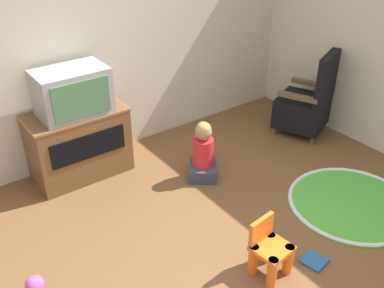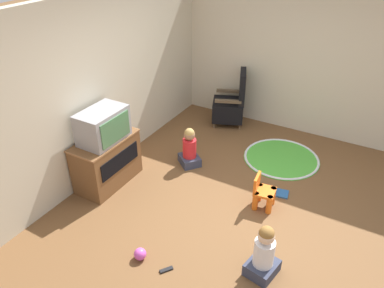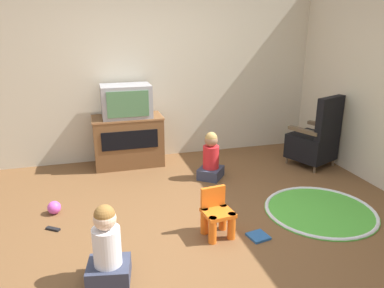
{
  "view_description": "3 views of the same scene",
  "coord_description": "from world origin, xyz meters",
  "px_view_note": "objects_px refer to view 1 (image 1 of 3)",
  "views": [
    {
      "loc": [
        -1.75,
        -1.96,
        2.66
      ],
      "look_at": [
        0.04,
        0.49,
        0.87
      ],
      "focal_mm": 42.0,
      "sensor_mm": 36.0,
      "label": 1
    },
    {
      "loc": [
        -3.59,
        -1.37,
        3.31
      ],
      "look_at": [
        -0.04,
        0.66,
        0.83
      ],
      "focal_mm": 35.0,
      "sensor_mm": 36.0,
      "label": 2
    },
    {
      "loc": [
        -0.86,
        -3.26,
        1.97
      ],
      "look_at": [
        0.24,
        0.65,
        0.64
      ],
      "focal_mm": 35.0,
      "sensor_mm": 36.0,
      "label": 3
    }
  ],
  "objects_px": {
    "tv_cabinet": "(79,143)",
    "toy_ball": "(35,285)",
    "television": "(72,92)",
    "yellow_kid_chair": "(269,252)",
    "black_armchair": "(307,104)",
    "child_watching_center": "(203,154)",
    "book": "(314,261)"
  },
  "relations": [
    {
      "from": "black_armchair",
      "to": "yellow_kid_chair",
      "type": "bearing_deg",
      "value": 12.36
    },
    {
      "from": "tv_cabinet",
      "to": "yellow_kid_chair",
      "type": "height_order",
      "value": "tv_cabinet"
    },
    {
      "from": "black_armchair",
      "to": "child_watching_center",
      "type": "xyz_separation_m",
      "value": [
        -1.55,
        -0.02,
        -0.11
      ]
    },
    {
      "from": "child_watching_center",
      "to": "toy_ball",
      "type": "relative_size",
      "value": 4.45
    },
    {
      "from": "child_watching_center",
      "to": "television",
      "type": "bearing_deg",
      "value": 90.19
    },
    {
      "from": "book",
      "to": "yellow_kid_chair",
      "type": "bearing_deg",
      "value": 146.21
    },
    {
      "from": "television",
      "to": "yellow_kid_chair",
      "type": "relative_size",
      "value": 1.44
    },
    {
      "from": "toy_ball",
      "to": "child_watching_center",
      "type": "bearing_deg",
      "value": 13.76
    },
    {
      "from": "black_armchair",
      "to": "yellow_kid_chair",
      "type": "height_order",
      "value": "black_armchair"
    },
    {
      "from": "television",
      "to": "black_armchair",
      "type": "relative_size",
      "value": 0.65
    },
    {
      "from": "television",
      "to": "toy_ball",
      "type": "bearing_deg",
      "value": -127.46
    },
    {
      "from": "tv_cabinet",
      "to": "book",
      "type": "height_order",
      "value": "tv_cabinet"
    },
    {
      "from": "tv_cabinet",
      "to": "television",
      "type": "relative_size",
      "value": 1.45
    },
    {
      "from": "toy_ball",
      "to": "television",
      "type": "bearing_deg",
      "value": 52.54
    },
    {
      "from": "black_armchair",
      "to": "yellow_kid_chair",
      "type": "xyz_separation_m",
      "value": [
        -1.93,
        -1.36,
        -0.18
      ]
    },
    {
      "from": "yellow_kid_chair",
      "to": "child_watching_center",
      "type": "height_order",
      "value": "child_watching_center"
    },
    {
      "from": "tv_cabinet",
      "to": "child_watching_center",
      "type": "height_order",
      "value": "tv_cabinet"
    },
    {
      "from": "tv_cabinet",
      "to": "toy_ball",
      "type": "distance_m",
      "value": 1.6
    },
    {
      "from": "toy_ball",
      "to": "yellow_kid_chair",
      "type": "bearing_deg",
      "value": -29.37
    },
    {
      "from": "television",
      "to": "black_armchair",
      "type": "height_order",
      "value": "television"
    },
    {
      "from": "tv_cabinet",
      "to": "television",
      "type": "bearing_deg",
      "value": -90.0
    },
    {
      "from": "black_armchair",
      "to": "toy_ball",
      "type": "distance_m",
      "value": 3.53
    },
    {
      "from": "tv_cabinet",
      "to": "child_watching_center",
      "type": "xyz_separation_m",
      "value": [
        0.98,
        -0.79,
        -0.1
      ]
    },
    {
      "from": "television",
      "to": "toy_ball",
      "type": "relative_size",
      "value": 4.75
    },
    {
      "from": "television",
      "to": "yellow_kid_chair",
      "type": "distance_m",
      "value": 2.31
    },
    {
      "from": "television",
      "to": "black_armchair",
      "type": "distance_m",
      "value": 2.69
    },
    {
      "from": "tv_cabinet",
      "to": "book",
      "type": "bearing_deg",
      "value": -67.15
    },
    {
      "from": "television",
      "to": "toy_ball",
      "type": "xyz_separation_m",
      "value": [
        -0.95,
        -1.24,
        -0.86
      ]
    },
    {
      "from": "yellow_kid_chair",
      "to": "book",
      "type": "xyz_separation_m",
      "value": [
        0.37,
        -0.16,
        -0.19
      ]
    },
    {
      "from": "television",
      "to": "child_watching_center",
      "type": "relative_size",
      "value": 1.07
    },
    {
      "from": "tv_cabinet",
      "to": "toy_ball",
      "type": "xyz_separation_m",
      "value": [
        -0.95,
        -1.26,
        -0.3
      ]
    },
    {
      "from": "black_armchair",
      "to": "child_watching_center",
      "type": "distance_m",
      "value": 1.56
    }
  ]
}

